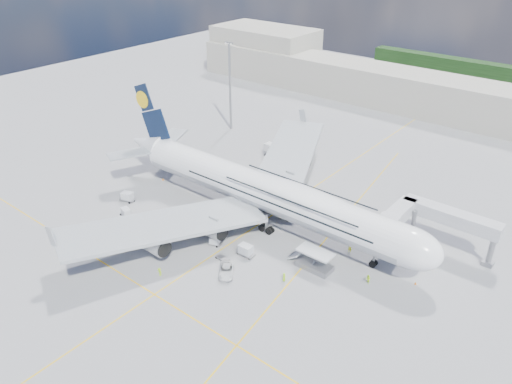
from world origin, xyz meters
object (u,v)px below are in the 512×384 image
Objects in this scene: dolly_nose_near at (246,250)px; crew_loader at (368,279)px; crew_van at (284,277)px; cone_wing_right_outer at (158,247)px; dolly_row_b at (115,230)px; crew_wing at (208,218)px; airliner at (266,192)px; cone_wing_left_inner at (295,189)px; cone_wing_right_inner at (197,223)px; catering_truck_outer at (274,152)px; cone_tail at (163,179)px; cone_wing_left_outer at (300,167)px; jet_bridge at (428,218)px; dolly_row_c at (215,241)px; baggage_tug at (209,223)px; dolly_row_a at (126,212)px; light_mast at (230,85)px; crew_tug at (160,272)px; dolly_nose_far at (222,258)px; cone_nose at (416,283)px; service_van at (226,271)px; dolly_back at (127,196)px; crew_nose at (350,248)px; cargo_loader at (314,262)px; catering_truck_inner at (281,172)px.

dolly_nose_near is 1.98× the size of crew_loader.
crew_van is 2.97× the size of cone_wing_right_outer.
dolly_row_b is 18.85m from crew_wing.
cone_wing_left_inner is at bearing 100.81° from airliner.
dolly_nose_near is 14.85m from cone_wing_right_inner.
cone_wing_right_inner is at bearing -74.31° from catering_truck_outer.
crew_loader is 2.92× the size of cone_tail.
cone_wing_left_outer is (12.59, 47.68, -0.01)m from dolly_row_b.
jet_bridge reaches higher than dolly_row_c.
jet_bridge is 43.46m from crew_wing.
dolly_row_b is at bearing -116.26° from cone_wing_left_inner.
airliner is at bearing 40.24° from baggage_tug.
cone_wing_left_outer is (-5.75, 10.51, 0.02)m from cone_wing_left_inner.
dolly_nose_near is 36.83m from cone_tail.
dolly_row_a is at bearing 45.49° from crew_van.
crew_wing is (30.89, -42.44, -12.41)m from light_mast.
light_mast reaches higher than cone_wing_left_inner.
airliner is 3.10× the size of light_mast.
dolly_row_c is 30.74m from cone_tail.
baggage_tug reaches higher than crew_tug.
dolly_nose_far is (26.21, 1.42, -0.70)m from dolly_row_a.
dolly_row_b is 0.79× the size of dolly_nose_near.
crew_loader is at bearing -41.20° from cone_wing_left_outer.
cone_tail is (-27.31, 25.21, -0.53)m from crew_tug.
cone_wing_right_outer reaches higher than cone_nose.
catering_truck_outer is (-15.05, 39.16, 0.80)m from dolly_row_c.
service_van is at bearing -25.83° from cone_tail.
baggage_tug is at bearing -104.75° from crew_wing.
airliner is 16.71m from cone_wing_left_inner.
dolly_row_c is at bearing -16.43° from dolly_back.
dolly_row_c is (-31.90, -23.84, -5.98)m from jet_bridge.
airliner is at bearing 44.19° from cone_wing_right_inner.
crew_wing is 2.62m from cone_wing_right_inner.
catering_truck_outer reaches higher than cone_wing_left_inner.
crew_nose is (59.48, -33.73, -12.25)m from light_mast.
cargo_loader is 35.56m from catering_truck_inner.
dolly_back reaches higher than dolly_row_a.
dolly_nose_far is 5.13× the size of cone_wing_right_inner.
crew_tug is 2.69× the size of cone_wing_left_outer.
cone_wing_right_outer is 0.91× the size of cone_tail.
cargo_loader is at bearing -156.30° from cone_nose.
catering_truck_outer is 3.75× the size of crew_tug.
catering_truck_inner is 45.37m from cone_nose.
crew_van is at bearing -46.79° from catering_truck_outer.
airliner reaches higher than cargo_loader.
cargo_loader is 1.57× the size of service_van.
crew_nose reaches higher than crew_tug.
light_mast reaches higher than cone_wing_right_outer.
jet_bridge is 13.16m from cone_nose.
cone_wing_right_outer is (-12.15, -4.99, -0.04)m from dolly_nose_far.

